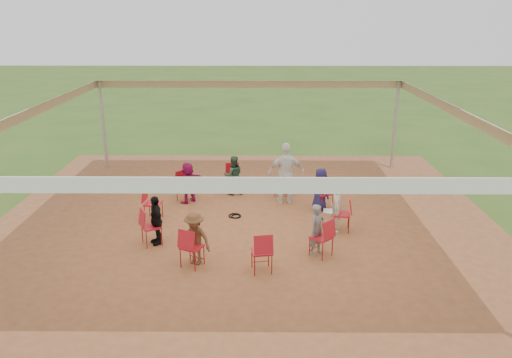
{
  "coord_description": "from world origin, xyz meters",
  "views": [
    {
      "loc": [
        0.38,
        -11.75,
        5.19
      ],
      "look_at": [
        0.28,
        0.3,
        1.15
      ],
      "focal_mm": 35.0,
      "sensor_mm": 36.0,
      "label": 1
    }
  ],
  "objects_px": {
    "chair_4": "(186,186)",
    "person_seated_2": "(233,175)",
    "person_seated_3": "(188,183)",
    "person_seated_6": "(317,230)",
    "person_seated_0": "(337,208)",
    "chair_0": "(342,214)",
    "chair_3": "(233,179)",
    "chair_6": "(151,227)",
    "person_seated_4": "(156,220)",
    "chair_5": "(153,204)",
    "chair_7": "(192,247)",
    "cable_coil": "(235,216)",
    "person_seated_5": "(195,238)",
    "standing_person": "(286,173)",
    "chair_9": "(321,237)",
    "chair_1": "(324,193)",
    "chair_8": "(262,252)",
    "laptop": "(330,209)"
  },
  "relations": [
    {
      "from": "chair_4",
      "to": "person_seated_2",
      "type": "relative_size",
      "value": 0.76
    },
    {
      "from": "chair_4",
      "to": "person_seated_3",
      "type": "relative_size",
      "value": 0.76
    },
    {
      "from": "person_seated_6",
      "to": "person_seated_0",
      "type": "bearing_deg",
      "value": 18.0
    },
    {
      "from": "chair_0",
      "to": "chair_4",
      "type": "height_order",
      "value": "same"
    },
    {
      "from": "chair_3",
      "to": "chair_6",
      "type": "distance_m",
      "value": 3.93
    },
    {
      "from": "person_seated_3",
      "to": "person_seated_4",
      "type": "height_order",
      "value": "same"
    },
    {
      "from": "chair_5",
      "to": "chair_7",
      "type": "relative_size",
      "value": 1.0
    },
    {
      "from": "chair_0",
      "to": "chair_5",
      "type": "distance_m",
      "value": 4.85
    },
    {
      "from": "cable_coil",
      "to": "chair_7",
      "type": "bearing_deg",
      "value": -106.12
    },
    {
      "from": "person_seated_4",
      "to": "person_seated_5",
      "type": "distance_m",
      "value": 1.43
    },
    {
      "from": "chair_3",
      "to": "person_seated_4",
      "type": "distance_m",
      "value": 3.83
    },
    {
      "from": "person_seated_5",
      "to": "standing_person",
      "type": "bearing_deg",
      "value": 85.68
    },
    {
      "from": "cable_coil",
      "to": "person_seated_6",
      "type": "bearing_deg",
      "value": -47.9
    },
    {
      "from": "chair_9",
      "to": "person_seated_4",
      "type": "relative_size",
      "value": 0.76
    },
    {
      "from": "chair_3",
      "to": "person_seated_5",
      "type": "distance_m",
      "value": 4.51
    },
    {
      "from": "standing_person",
      "to": "person_seated_5",
      "type": "bearing_deg",
      "value": 52.62
    },
    {
      "from": "chair_9",
      "to": "person_seated_6",
      "type": "bearing_deg",
      "value": 90.0
    },
    {
      "from": "chair_7",
      "to": "person_seated_0",
      "type": "distance_m",
      "value": 3.83
    },
    {
      "from": "chair_0",
      "to": "chair_1",
      "type": "xyz_separation_m",
      "value": [
        -0.26,
        1.48,
        0.0
      ]
    },
    {
      "from": "chair_1",
      "to": "chair_5",
      "type": "xyz_separation_m",
      "value": [
        -4.55,
        -0.8,
        0.0
      ]
    },
    {
      "from": "person_seated_4",
      "to": "chair_1",
      "type": "bearing_deg",
      "value": 90.0
    },
    {
      "from": "chair_9",
      "to": "standing_person",
      "type": "bearing_deg",
      "value": 54.9
    },
    {
      "from": "chair_9",
      "to": "person_seated_2",
      "type": "xyz_separation_m",
      "value": [
        -2.15,
        3.96,
        0.15
      ]
    },
    {
      "from": "chair_3",
      "to": "cable_coil",
      "type": "height_order",
      "value": "chair_3"
    },
    {
      "from": "chair_4",
      "to": "chair_9",
      "type": "xyz_separation_m",
      "value": [
        3.49,
        -3.37,
        0.0
      ]
    },
    {
      "from": "chair_0",
      "to": "chair_4",
      "type": "xyz_separation_m",
      "value": [
        -4.15,
        2.02,
        0.0
      ]
    },
    {
      "from": "chair_9",
      "to": "person_seated_2",
      "type": "height_order",
      "value": "person_seated_2"
    },
    {
      "from": "chair_8",
      "to": "chair_7",
      "type": "bearing_deg",
      "value": 162.0
    },
    {
      "from": "chair_1",
      "to": "chair_6",
      "type": "height_order",
      "value": "same"
    },
    {
      "from": "chair_8",
      "to": "cable_coil",
      "type": "relative_size",
      "value": 2.48
    },
    {
      "from": "chair_3",
      "to": "person_seated_0",
      "type": "xyz_separation_m",
      "value": [
        2.71,
        -2.71,
        0.15
      ]
    },
    {
      "from": "chair_8",
      "to": "laptop",
      "type": "distance_m",
      "value": 2.7
    },
    {
      "from": "chair_0",
      "to": "chair_7",
      "type": "xyz_separation_m",
      "value": [
        -3.47,
        -1.85,
        0.0
      ]
    },
    {
      "from": "chair_4",
      "to": "person_seated_5",
      "type": "xyz_separation_m",
      "value": [
        0.74,
        -3.76,
        0.15
      ]
    },
    {
      "from": "chair_3",
      "to": "chair_5",
      "type": "xyz_separation_m",
      "value": [
        -1.98,
        -2.05,
        0.0
      ]
    },
    {
      "from": "person_seated_2",
      "to": "person_seated_5",
      "type": "bearing_deg",
      "value": 72.0
    },
    {
      "from": "person_seated_5",
      "to": "chair_6",
      "type": "bearing_deg",
      "value": 166.46
    },
    {
      "from": "chair_3",
      "to": "person_seated_0",
      "type": "bearing_deg",
      "value": 124.95
    },
    {
      "from": "chair_0",
      "to": "person_seated_6",
      "type": "distance_m",
      "value": 1.47
    },
    {
      "from": "standing_person",
      "to": "chair_8",
      "type": "bearing_deg",
      "value": 72.95
    },
    {
      "from": "chair_6",
      "to": "person_seated_6",
      "type": "xyz_separation_m",
      "value": [
        3.8,
        -0.46,
        0.15
      ]
    },
    {
      "from": "chair_0",
      "to": "standing_person",
      "type": "relative_size",
      "value": 0.51
    },
    {
      "from": "person_seated_3",
      "to": "laptop",
      "type": "relative_size",
      "value": 3.35
    },
    {
      "from": "chair_1",
      "to": "chair_8",
      "type": "distance_m",
      "value": 3.93
    },
    {
      "from": "person_seated_4",
      "to": "person_seated_0",
      "type": "bearing_deg",
      "value": 72.0
    },
    {
      "from": "chair_7",
      "to": "person_seated_5",
      "type": "bearing_deg",
      "value": 90.0
    },
    {
      "from": "chair_3",
      "to": "laptop",
      "type": "bearing_deg",
      "value": 123.44
    },
    {
      "from": "person_seated_5",
      "to": "person_seated_6",
      "type": "xyz_separation_m",
      "value": [
        2.67,
        0.47,
        0.0
      ]
    },
    {
      "from": "person_seated_0",
      "to": "person_seated_5",
      "type": "distance_m",
      "value": 3.73
    },
    {
      "from": "chair_4",
      "to": "person_seated_4",
      "type": "relative_size",
      "value": 0.76
    }
  ]
}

